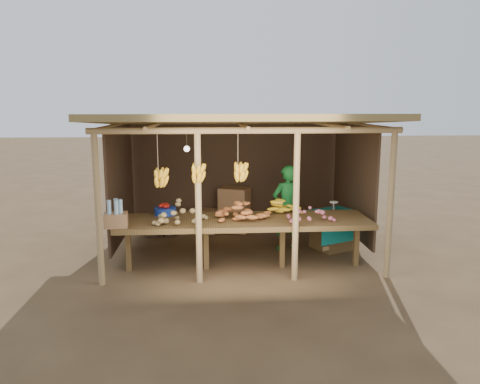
{
  "coord_description": "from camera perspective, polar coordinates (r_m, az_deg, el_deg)",
  "views": [
    {
      "loc": [
        -0.58,
        -8.0,
        2.56
      ],
      "look_at": [
        0.0,
        0.0,
        1.05
      ],
      "focal_mm": 35.0,
      "sensor_mm": 36.0,
      "label": 1
    }
  ],
  "objects": [
    {
      "name": "tarp_crate",
      "position": [
        8.58,
        11.4,
        -4.37
      ],
      "size": [
        0.95,
        0.89,
        0.89
      ],
      "color": "brown",
      "rests_on": "ground"
    },
    {
      "name": "stall_structure",
      "position": [
        8.07,
        -0.54,
        6.1
      ],
      "size": [
        4.7,
        3.5,
        2.43
      ],
      "color": "tan",
      "rests_on": "ground"
    },
    {
      "name": "sweet_potato_heap",
      "position": [
        7.25,
        0.43,
        -1.95
      ],
      "size": [
        0.9,
        0.59,
        0.35
      ],
      "primitive_type": null,
      "rotation": [
        0.0,
        0.0,
        0.09
      ],
      "color": "#C56C32",
      "rests_on": "counter"
    },
    {
      "name": "onion_heap",
      "position": [
        7.16,
        8.63,
        -2.24
      ],
      "size": [
        0.74,
        0.46,
        0.35
      ],
      "primitive_type": null,
      "rotation": [
        0.0,
        0.0,
        -0.05
      ],
      "color": "#B45767",
      "rests_on": "counter"
    },
    {
      "name": "ground",
      "position": [
        8.42,
        0.0,
        -7.04
      ],
      "size": [
        60.0,
        60.0,
        0.0
      ],
      "primitive_type": "plane",
      "color": "brown",
      "rests_on": "ground"
    },
    {
      "name": "burlap_sacks",
      "position": [
        9.32,
        -9.61,
        -4.03
      ],
      "size": [
        0.72,
        0.37,
        0.51
      ],
      "color": "#412D1E",
      "rests_on": "ground"
    },
    {
      "name": "counter",
      "position": [
        7.3,
        0.54,
        -3.77
      ],
      "size": [
        3.9,
        1.05,
        0.8
      ],
      "color": "brown",
      "rests_on": "ground"
    },
    {
      "name": "tomato_basin",
      "position": [
        7.65,
        -9.11,
        -2.2
      ],
      "size": [
        0.35,
        0.35,
        0.18
      ],
      "rotation": [
        0.0,
        0.0,
        -0.02
      ],
      "color": "navy",
      "rests_on": "counter"
    },
    {
      "name": "bottle_box",
      "position": [
        7.02,
        -14.9,
        -2.89
      ],
      "size": [
        0.35,
        0.29,
        0.41
      ],
      "color": "#976A43",
      "rests_on": "counter"
    },
    {
      "name": "banana_pile",
      "position": [
        7.66,
        5.07,
        -1.33
      ],
      "size": [
        0.6,
        0.37,
        0.35
      ],
      "primitive_type": null,
      "rotation": [
        0.0,
        0.0,
        -0.02
      ],
      "color": "yellow",
      "rests_on": "counter"
    },
    {
      "name": "carton_stack",
      "position": [
        9.43,
        -1.91,
        -2.61
      ],
      "size": [
        1.3,
        0.62,
        0.9
      ],
      "color": "#976A43",
      "rests_on": "ground"
    },
    {
      "name": "vendor",
      "position": [
        8.31,
        5.73,
        -1.91
      ],
      "size": [
        0.63,
        0.51,
        1.52
      ],
      "primitive_type": "imported",
      "rotation": [
        0.0,
        0.0,
        3.44
      ],
      "color": "#176B28",
      "rests_on": "ground"
    },
    {
      "name": "potato_heap",
      "position": [
        7.03,
        -7.33,
        -2.41
      ],
      "size": [
        0.95,
        0.68,
        0.36
      ],
      "primitive_type": null,
      "rotation": [
        0.0,
        0.0,
        -0.2
      ],
      "color": "#9A814F",
      "rests_on": "counter"
    }
  ]
}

